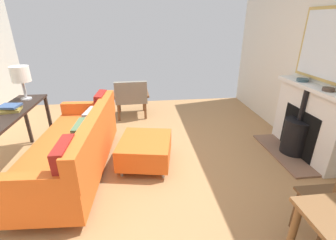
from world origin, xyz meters
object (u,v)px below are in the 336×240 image
sofa (76,147)px  book_stack (9,108)px  armchair_accent (131,96)px  table_lamp_near_end (21,75)px  console_table (2,125)px  ottoman (145,149)px  mantel_bowl_near (303,80)px  mantel_bowl_far (328,89)px  fireplace (304,126)px

sofa → book_stack: (0.76, -0.23, 0.46)m
armchair_accent → table_lamp_near_end: bearing=38.0°
console_table → book_stack: bearing=-90.2°
table_lamp_near_end → ottoman: bearing=158.8°
mantel_bowl_near → sofa: size_ratio=0.07×
book_stack → sofa: bearing=163.2°
mantel_bowl_near → table_lamp_near_end: 3.87m
table_lamp_near_end → mantel_bowl_near: bearing=174.7°
sofa → console_table: (0.76, -0.00, 0.34)m
mantel_bowl_far → sofa: size_ratio=0.07×
mantel_bowl_near → book_stack: (3.85, 0.11, -0.22)m
sofa → fireplace: bearing=-178.4°
mantel_bowl_near → console_table: size_ratio=0.08×
mantel_bowl_far → console_table: mantel_bowl_far is taller
armchair_accent → book_stack: size_ratio=2.77×
mantel_bowl_far → book_stack: (3.85, -0.38, -0.22)m
fireplace → console_table: 3.84m
armchair_accent → book_stack: 2.14m
mantel_bowl_near → console_table: bearing=5.0°
mantel_bowl_near → mantel_bowl_far: mantel_bowl_far is taller
armchair_accent → book_stack: book_stack is taller
fireplace → table_lamp_near_end: size_ratio=2.83×
ottoman → console_table: bearing=2.4°
sofa → mantel_bowl_near: bearing=-173.7°
sofa → console_table: size_ratio=1.10×
console_table → book_stack: size_ratio=6.71×
mantel_bowl_near → ottoman: 2.39m
table_lamp_near_end → console_table: bearing=90.0°
armchair_accent → mantel_bowl_far: bearing=141.5°
fireplace → book_stack: fireplace is taller
fireplace → book_stack: (3.83, -0.14, 0.38)m
fireplace → ottoman: (2.22, 0.02, -0.21)m
console_table → table_lamp_near_end: size_ratio=4.02×
mantel_bowl_far → mantel_bowl_near: bearing=-90.0°
mantel_bowl_far → book_stack: 3.87m
console_table → table_lamp_near_end: (0.00, -0.70, 0.43)m
fireplace → ottoman: 2.23m
book_stack → armchair_accent: bearing=-131.9°
table_lamp_near_end → fireplace: bearing=170.9°
mantel_bowl_far → armchair_accent: mantel_bowl_far is taller
console_table → sofa: bearing=179.7°
fireplace → sofa: (3.07, 0.09, -0.09)m
fireplace → armchair_accent: 2.97m
mantel_bowl_near → ottoman: size_ratio=0.18×
ottoman → console_table: console_table is taller
mantel_bowl_near → table_lamp_near_end: bearing=-5.3°
fireplace → mantel_bowl_far: size_ratio=9.57×
sofa → console_table: 0.84m
sofa → table_lamp_near_end: bearing=-42.5°
fireplace → armchair_accent: bearing=-35.1°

